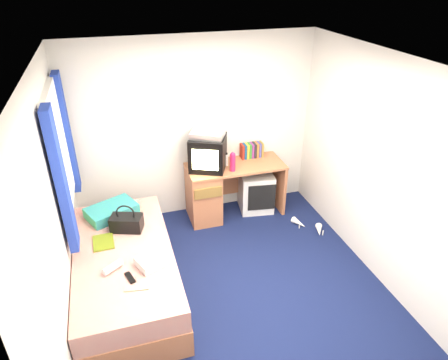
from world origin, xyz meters
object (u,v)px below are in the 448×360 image
object	(u,v)px
towel	(152,261)
bed	(126,272)
desk	(216,190)
water_bottle	(113,267)
vcr	(207,134)
magazine	(103,242)
remote_control	(130,278)
white_heels	(309,227)
handbag	(127,222)
pillow	(112,211)
storage_cube	(256,191)
aerosol_can	(227,160)
crt_tv	(208,153)
colour_swatch_fan	(137,288)
picture_frame	(261,150)
pink_water_bottle	(233,163)

from	to	relation	value
towel	bed	bearing A→B (deg)	131.79
desk	water_bottle	bearing A→B (deg)	-135.10
desk	vcr	size ratio (longest dim) A/B	3.17
magazine	remote_control	world-z (taller)	remote_control
white_heels	handbag	bearing A→B (deg)	-177.84
bed	pillow	size ratio (longest dim) A/B	3.66
storage_cube	magazine	size ratio (longest dim) A/B	1.99
desk	aerosol_can	size ratio (longest dim) A/B	8.14
handbag	towel	distance (m)	0.68
crt_tv	towel	xyz separation A→B (m)	(-0.94, -1.43, -0.38)
vcr	colour_swatch_fan	size ratio (longest dim) A/B	1.86
aerosol_can	handbag	world-z (taller)	aerosol_can
magazine	water_bottle	world-z (taller)	water_bottle
towel	water_bottle	xyz separation A→B (m)	(-0.37, 0.03, -0.01)
colour_swatch_fan	bed	bearing A→B (deg)	97.90
magazine	pillow	bearing A→B (deg)	76.95
storage_cube	picture_frame	distance (m)	0.58
desk	magazine	bearing A→B (deg)	-147.58
pink_water_bottle	water_bottle	distance (m)	2.05
remote_control	handbag	bearing A→B (deg)	69.62
vcr	remote_control	size ratio (longest dim) A/B	2.56
crt_tv	aerosol_can	world-z (taller)	crt_tv
bed	picture_frame	xyz separation A→B (m)	(2.02, 1.34, 0.55)
aerosol_can	magazine	xyz separation A→B (m)	(-1.64, -0.96, -0.28)
crt_tv	picture_frame	world-z (taller)	crt_tv
pink_water_bottle	water_bottle	world-z (taller)	pink_water_bottle
bed	aerosol_can	xyz separation A→B (m)	(1.46, 1.16, 0.56)
magazine	remote_control	xyz separation A→B (m)	(0.22, -0.63, 0.00)
pink_water_bottle	picture_frame	bearing A→B (deg)	33.39
desk	picture_frame	xyz separation A→B (m)	(0.72, 0.20, 0.41)
desk	pink_water_bottle	bearing A→B (deg)	-38.91
handbag	colour_swatch_fan	xyz separation A→B (m)	(0.00, -0.95, -0.09)
desk	handbag	bearing A→B (deg)	-147.70
bed	picture_frame	world-z (taller)	picture_frame
crt_tv	handbag	world-z (taller)	crt_tv
colour_swatch_fan	remote_control	bearing A→B (deg)	105.98
picture_frame	towel	world-z (taller)	picture_frame
handbag	magazine	size ratio (longest dim) A/B	1.36
storage_cube	handbag	xyz separation A→B (m)	(-1.82, -0.79, 0.35)
desk	magazine	world-z (taller)	desk
pink_water_bottle	remote_control	bearing A→B (deg)	-135.74
water_bottle	bed	bearing A→B (deg)	67.24
pink_water_bottle	colour_swatch_fan	size ratio (longest dim) A/B	1.04
towel	aerosol_can	bearing A→B (deg)	50.29
crt_tv	remote_control	distance (m)	2.00
desk	picture_frame	bearing A→B (deg)	15.46
picture_frame	magazine	bearing A→B (deg)	-155.28
water_bottle	aerosol_can	bearing A→B (deg)	42.13
vcr	picture_frame	bearing A→B (deg)	41.27
desk	vcr	bearing A→B (deg)	177.71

